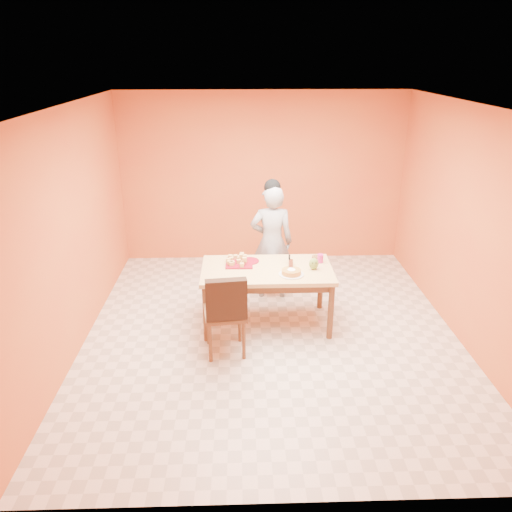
{
  "coord_description": "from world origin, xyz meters",
  "views": [
    {
      "loc": [
        -0.37,
        -5.32,
        3.21
      ],
      "look_at": [
        -0.18,
        0.3,
        0.91
      ],
      "focal_mm": 35.0,
      "sensor_mm": 36.0,
      "label": 1
    }
  ],
  "objects_px": {
    "person": "(272,242)",
    "sponge_cake": "(291,272)",
    "pastry_platter": "(239,263)",
    "egg_ornament": "(314,264)",
    "checker_tin": "(316,257)",
    "dining_chair": "(225,312)",
    "dining_table": "(267,275)",
    "magenta_glass": "(320,258)",
    "red_dinner_plate": "(250,261)"
  },
  "relations": [
    {
      "from": "egg_ornament",
      "to": "magenta_glass",
      "type": "xyz_separation_m",
      "value": [
        0.11,
        0.21,
        -0.02
      ]
    },
    {
      "from": "dining_table",
      "to": "pastry_platter",
      "type": "height_order",
      "value": "pastry_platter"
    },
    {
      "from": "dining_table",
      "to": "magenta_glass",
      "type": "relative_size",
      "value": 14.88
    },
    {
      "from": "egg_ornament",
      "to": "sponge_cake",
      "type": "bearing_deg",
      "value": -163.74
    },
    {
      "from": "checker_tin",
      "to": "red_dinner_plate",
      "type": "bearing_deg",
      "value": -175.49
    },
    {
      "from": "sponge_cake",
      "to": "checker_tin",
      "type": "distance_m",
      "value": 0.62
    },
    {
      "from": "dining_chair",
      "to": "magenta_glass",
      "type": "height_order",
      "value": "dining_chair"
    },
    {
      "from": "person",
      "to": "egg_ornament",
      "type": "relative_size",
      "value": 11.0
    },
    {
      "from": "checker_tin",
      "to": "magenta_glass",
      "type": "bearing_deg",
      "value": -76.37
    },
    {
      "from": "pastry_platter",
      "to": "checker_tin",
      "type": "height_order",
      "value": "checker_tin"
    },
    {
      "from": "dining_chair",
      "to": "pastry_platter",
      "type": "xyz_separation_m",
      "value": [
        0.16,
        0.8,
        0.25
      ]
    },
    {
      "from": "dining_chair",
      "to": "red_dinner_plate",
      "type": "xyz_separation_m",
      "value": [
        0.3,
        0.88,
        0.24
      ]
    },
    {
      "from": "sponge_cake",
      "to": "magenta_glass",
      "type": "xyz_separation_m",
      "value": [
        0.4,
        0.37,
        0.02
      ]
    },
    {
      "from": "red_dinner_plate",
      "to": "checker_tin",
      "type": "distance_m",
      "value": 0.86
    },
    {
      "from": "red_dinner_plate",
      "to": "magenta_glass",
      "type": "height_order",
      "value": "magenta_glass"
    },
    {
      "from": "dining_chair",
      "to": "egg_ornament",
      "type": "distance_m",
      "value": 1.27
    },
    {
      "from": "red_dinner_plate",
      "to": "pastry_platter",
      "type": "bearing_deg",
      "value": -149.18
    },
    {
      "from": "pastry_platter",
      "to": "sponge_cake",
      "type": "relative_size",
      "value": 1.45
    },
    {
      "from": "dining_table",
      "to": "sponge_cake",
      "type": "relative_size",
      "value": 6.96
    },
    {
      "from": "pastry_platter",
      "to": "sponge_cake",
      "type": "height_order",
      "value": "sponge_cake"
    },
    {
      "from": "checker_tin",
      "to": "dining_table",
      "type": "bearing_deg",
      "value": -155.66
    },
    {
      "from": "checker_tin",
      "to": "egg_ornament",
      "type": "bearing_deg",
      "value": -103.52
    },
    {
      "from": "checker_tin",
      "to": "person",
      "type": "bearing_deg",
      "value": 137.4
    },
    {
      "from": "person",
      "to": "magenta_glass",
      "type": "relative_size",
      "value": 14.91
    },
    {
      "from": "pastry_platter",
      "to": "red_dinner_plate",
      "type": "height_order",
      "value": "pastry_platter"
    },
    {
      "from": "pastry_platter",
      "to": "red_dinner_plate",
      "type": "distance_m",
      "value": 0.16
    },
    {
      "from": "red_dinner_plate",
      "to": "checker_tin",
      "type": "height_order",
      "value": "checker_tin"
    },
    {
      "from": "red_dinner_plate",
      "to": "checker_tin",
      "type": "relative_size",
      "value": 2.12
    },
    {
      "from": "person",
      "to": "egg_ornament",
      "type": "height_order",
      "value": "person"
    },
    {
      "from": "dining_table",
      "to": "checker_tin",
      "type": "bearing_deg",
      "value": 24.34
    },
    {
      "from": "dining_chair",
      "to": "sponge_cake",
      "type": "height_order",
      "value": "dining_chair"
    },
    {
      "from": "pastry_platter",
      "to": "checker_tin",
      "type": "xyz_separation_m",
      "value": [
        0.99,
        0.15,
        0.01
      ]
    },
    {
      "from": "dining_chair",
      "to": "sponge_cake",
      "type": "relative_size",
      "value": 4.4
    },
    {
      "from": "person",
      "to": "checker_tin",
      "type": "height_order",
      "value": "person"
    },
    {
      "from": "person",
      "to": "red_dinner_plate",
      "type": "height_order",
      "value": "person"
    },
    {
      "from": "red_dinner_plate",
      "to": "magenta_glass",
      "type": "distance_m",
      "value": 0.89
    },
    {
      "from": "pastry_platter",
      "to": "dining_chair",
      "type": "bearing_deg",
      "value": -101.61
    },
    {
      "from": "person",
      "to": "checker_tin",
      "type": "distance_m",
      "value": 0.74
    },
    {
      "from": "dining_chair",
      "to": "magenta_glass",
      "type": "relative_size",
      "value": 9.4
    },
    {
      "from": "pastry_platter",
      "to": "checker_tin",
      "type": "relative_size",
      "value": 3.0
    },
    {
      "from": "sponge_cake",
      "to": "egg_ornament",
      "type": "bearing_deg",
      "value": 28.23
    },
    {
      "from": "person",
      "to": "sponge_cake",
      "type": "bearing_deg",
      "value": 101.21
    },
    {
      "from": "dining_chair",
      "to": "magenta_glass",
      "type": "bearing_deg",
      "value": 28.04
    },
    {
      "from": "pastry_platter",
      "to": "red_dinner_plate",
      "type": "xyz_separation_m",
      "value": [
        0.13,
        0.08,
        -0.0
      ]
    },
    {
      "from": "sponge_cake",
      "to": "dining_chair",
      "type": "bearing_deg",
      "value": -149.75
    },
    {
      "from": "pastry_platter",
      "to": "red_dinner_plate",
      "type": "bearing_deg",
      "value": 30.82
    },
    {
      "from": "egg_ornament",
      "to": "dining_chair",
      "type": "bearing_deg",
      "value": -162.26
    },
    {
      "from": "person",
      "to": "pastry_platter",
      "type": "bearing_deg",
      "value": 56.7
    },
    {
      "from": "dining_chair",
      "to": "pastry_platter",
      "type": "distance_m",
      "value": 0.86
    },
    {
      "from": "dining_table",
      "to": "dining_chair",
      "type": "bearing_deg",
      "value": -127.55
    }
  ]
}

